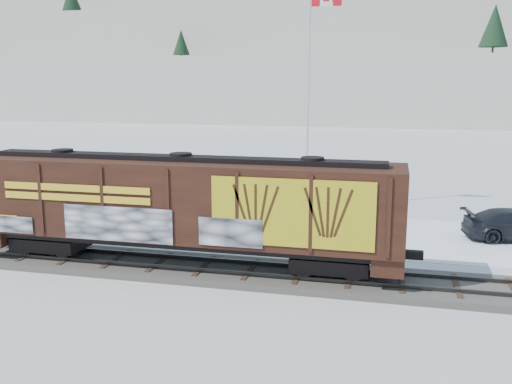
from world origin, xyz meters
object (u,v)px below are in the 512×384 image
(hopper_railcar, at_px, (182,203))
(flagpole, at_px, (309,128))
(car_silver, at_px, (155,206))
(car_white, at_px, (247,220))

(hopper_railcar, height_order, flagpole, flagpole)
(flagpole, relative_size, car_silver, 2.67)
(flagpole, relative_size, car_white, 3.15)
(hopper_railcar, bearing_deg, flagpole, 75.34)
(hopper_railcar, xyz_separation_m, flagpole, (3.36, 12.83, 2.12))
(car_silver, distance_m, car_white, 5.92)
(hopper_railcar, xyz_separation_m, car_white, (1.15, 6.29, -2.19))
(car_silver, relative_size, car_white, 1.18)
(flagpole, bearing_deg, car_white, -108.63)
(flagpole, height_order, car_white, flagpole)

